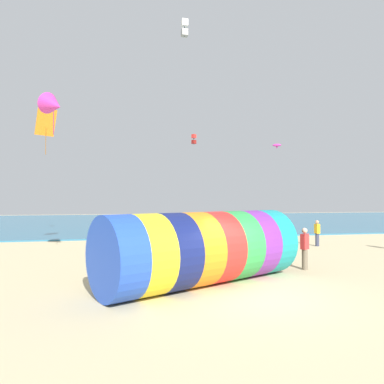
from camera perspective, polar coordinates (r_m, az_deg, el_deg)
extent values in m
plane|color=#CCBA8C|center=(11.03, 10.87, -17.07)|extent=(120.00, 120.00, 0.00)
cube|color=teal|center=(46.26, -6.23, -4.85)|extent=(120.00, 40.00, 0.10)
cylinder|color=blue|center=(10.55, -12.48, -10.65)|extent=(1.97, 2.72, 2.57)
cylinder|color=yellow|center=(10.97, -7.93, -10.30)|extent=(1.97, 2.72, 2.57)
cylinder|color=navy|center=(11.45, -3.76, -9.92)|extent=(1.97, 2.72, 2.57)
cylinder|color=orange|center=(11.99, 0.05, -9.52)|extent=(1.97, 2.72, 2.57)
cylinder|color=red|center=(12.58, 3.52, -9.13)|extent=(1.97, 2.72, 2.57)
cylinder|color=green|center=(13.20, 6.65, -8.74)|extent=(1.97, 2.72, 2.57)
cylinder|color=purple|center=(13.87, 9.49, -8.37)|extent=(1.97, 2.72, 2.57)
cylinder|color=teal|center=(14.56, 12.06, -8.02)|extent=(1.97, 2.72, 2.57)
cylinder|color=black|center=(14.93, 13.30, -7.84)|extent=(1.09, 2.15, 2.36)
cylinder|color=#726651|center=(15.67, 18.28, -10.62)|extent=(0.24, 0.24, 0.87)
cube|color=red|center=(15.56, 18.26, -7.84)|extent=(0.42, 0.37, 0.66)
sphere|color=beige|center=(15.52, 18.25, -6.13)|extent=(0.24, 0.24, 0.24)
cube|color=orange|center=(21.94, -23.17, 10.65)|extent=(1.23, 1.07, 1.50)
cylinder|color=#8F4F12|center=(21.75, -23.19, 7.84)|extent=(0.03, 0.03, 1.59)
ellipsoid|color=#D1339E|center=(30.18, 13.97, 7.59)|extent=(0.80, 0.63, 0.29)
cube|color=#7D1E5E|center=(30.16, 13.97, 7.30)|extent=(0.10, 0.07, 0.19)
cube|color=white|center=(20.53, -1.25, 26.33)|extent=(0.35, 0.35, 0.35)
cube|color=gray|center=(20.29, -1.25, 25.00)|extent=(0.35, 0.35, 0.35)
cylinder|color=black|center=(20.41, -1.25, 25.67)|extent=(0.02, 0.02, 0.94)
cube|color=red|center=(26.35, 0.31, 9.28)|extent=(0.38, 0.38, 0.29)
cube|color=maroon|center=(26.28, 0.31, 8.34)|extent=(0.38, 0.38, 0.29)
cylinder|color=black|center=(26.31, 0.31, 8.81)|extent=(0.02, 0.02, 0.78)
cone|color=#D1339E|center=(17.18, -22.06, 13.28)|extent=(1.58, 1.57, 1.25)
cylinder|color=#7D1E5E|center=(17.00, -22.08, 10.66)|extent=(0.03, 0.03, 1.07)
cylinder|color=#383D56|center=(23.55, 20.14, -7.49)|extent=(0.24, 0.24, 0.81)
cube|color=yellow|center=(23.48, 20.13, -5.76)|extent=(0.22, 0.36, 0.61)
sphere|color=tan|center=(23.45, 20.12, -4.71)|extent=(0.22, 0.22, 0.22)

